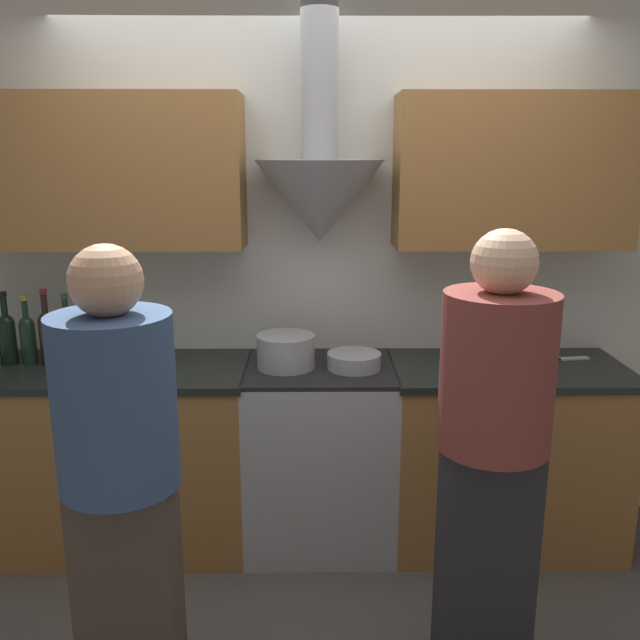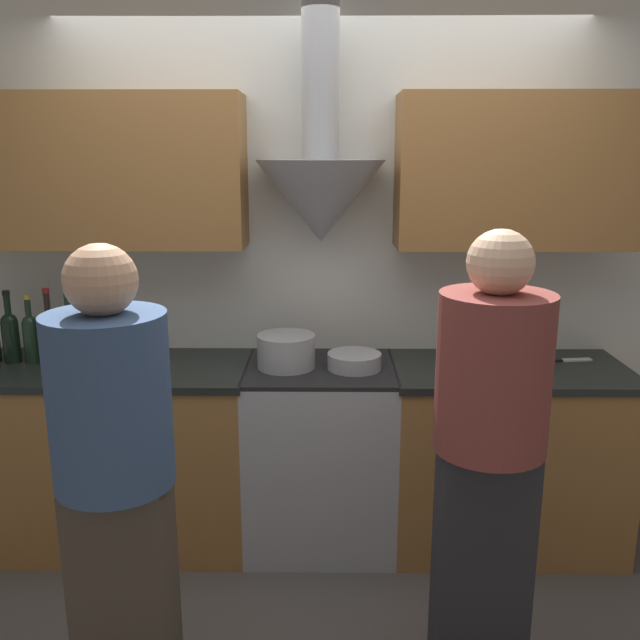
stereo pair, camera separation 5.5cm
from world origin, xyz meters
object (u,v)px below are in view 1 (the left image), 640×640
(mixing_bowl, at_px, (354,361))
(person_foreground_right, at_px, (492,448))
(wine_bottle_1, at_px, (7,336))
(wine_bottle_3, at_px, (47,335))
(stove_range, at_px, (320,453))
(wine_bottle_2, at_px, (28,337))
(stock_pot, at_px, (286,351))
(saucepan, at_px, (527,360))
(orange_fruit, at_px, (515,345))
(person_foreground_left, at_px, (121,479))
(wine_bottle_4, at_px, (68,335))

(mixing_bowl, height_order, person_foreground_right, person_foreground_right)
(wine_bottle_1, distance_m, wine_bottle_3, 0.20)
(stove_range, distance_m, wine_bottle_1, 1.60)
(wine_bottle_2, bearing_deg, mixing_bowl, -3.26)
(wine_bottle_1, bearing_deg, wine_bottle_3, -3.95)
(wine_bottle_1, distance_m, stock_pot, 1.33)
(saucepan, bearing_deg, wine_bottle_3, 176.98)
(orange_fruit, height_order, person_foreground_right, person_foreground_right)
(stock_pot, relative_size, person_foreground_left, 0.17)
(stove_range, height_order, mixing_bowl, mixing_bowl)
(stove_range, bearing_deg, saucepan, -4.72)
(wine_bottle_4, height_order, saucepan, wine_bottle_4)
(stock_pot, bearing_deg, wine_bottle_3, 177.23)
(wine_bottle_3, distance_m, person_foreground_left, 1.34)
(wine_bottle_4, xyz_separation_m, person_foreground_left, (0.57, -1.17, -0.15))
(saucepan, bearing_deg, mixing_bowl, 176.83)
(mixing_bowl, height_order, orange_fruit, orange_fruit)
(wine_bottle_2, relative_size, orange_fruit, 4.13)
(stove_range, bearing_deg, person_foreground_right, -57.99)
(saucepan, xyz_separation_m, person_foreground_left, (-1.58, -1.04, -0.06))
(orange_fruit, bearing_deg, mixing_bowl, -162.85)
(wine_bottle_2, bearing_deg, stove_range, -2.21)
(wine_bottle_4, relative_size, person_foreground_left, 0.21)
(wine_bottle_1, distance_m, person_foreground_left, 1.46)
(wine_bottle_4, bearing_deg, orange_fruit, 4.54)
(stock_pot, xyz_separation_m, person_foreground_right, (0.74, -0.91, -0.08))
(person_foreground_left, bearing_deg, orange_fruit, 39.70)
(wine_bottle_2, distance_m, person_foreground_left, 1.40)
(stove_range, distance_m, mixing_bowl, 0.51)
(person_foreground_left, bearing_deg, saucepan, 33.36)
(wine_bottle_1, height_order, wine_bottle_2, wine_bottle_1)
(person_foreground_left, bearing_deg, stock_pot, 66.98)
(wine_bottle_2, height_order, person_foreground_left, person_foreground_left)
(wine_bottle_2, distance_m, mixing_bowl, 1.55)
(wine_bottle_1, relative_size, person_foreground_right, 0.21)
(stove_range, xyz_separation_m, wine_bottle_2, (-1.39, 0.05, 0.58))
(wine_bottle_4, bearing_deg, wine_bottle_1, 178.83)
(wine_bottle_1, xyz_separation_m, orange_fruit, (2.47, 0.17, -0.10))
(orange_fruit, distance_m, saucepan, 0.30)
(wine_bottle_1, relative_size, stock_pot, 1.29)
(wine_bottle_2, distance_m, orange_fruit, 2.38)
(mixing_bowl, bearing_deg, orange_fruit, 17.15)
(wine_bottle_4, xyz_separation_m, person_foreground_right, (1.78, -0.98, -0.14))
(stove_range, relative_size, mixing_bowl, 3.59)
(orange_fruit, bearing_deg, person_foreground_left, -140.30)
(orange_fruit, xyz_separation_m, person_foreground_left, (-1.62, -1.34, -0.05))
(wine_bottle_1, height_order, stock_pot, wine_bottle_1)
(wine_bottle_3, bearing_deg, mixing_bowl, -2.93)
(stove_range, relative_size, person_foreground_right, 0.55)
(wine_bottle_3, distance_m, mixing_bowl, 1.45)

